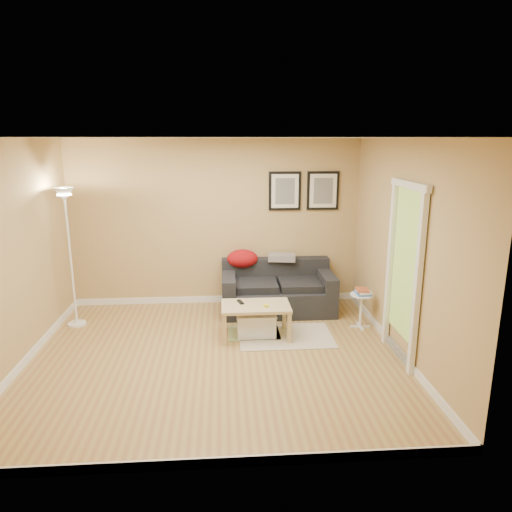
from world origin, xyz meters
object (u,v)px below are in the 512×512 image
Objects in this scene: storage_bin at (256,324)px; floor_lamp at (71,262)px; coffee_table at (256,321)px; book_stack at (363,291)px; side_table at (361,311)px; sofa at (278,287)px.

floor_lamp is (-2.53, 0.54, 0.77)m from storage_bin.
floor_lamp reaches higher than coffee_table.
coffee_table is 3.78× the size of book_stack.
floor_lamp is (-4.02, 0.38, 0.69)m from side_table.
sofa is 7.10× the size of book_stack.
book_stack is at bearing -33.87° from sofa.
sofa is 3.45× the size of side_table.
floor_lamp reaches higher than side_table.
floor_lamp reaches higher than book_stack.
coffee_table is 1.84× the size of side_table.
side_table is 0.28m from book_stack.
side_table is 2.06× the size of book_stack.
side_table is (1.49, 0.21, 0.02)m from coffee_table.
book_stack reaches higher than storage_bin.
floor_lamp is (-4.03, 0.37, 0.40)m from book_stack.
storage_bin is (0.01, 0.05, -0.06)m from coffee_table.
book_stack is (1.50, 0.17, 0.37)m from storage_bin.
floor_lamp is at bearing 156.55° from book_stack.
coffee_table is at bearing -113.02° from sofa.
side_table reaches higher than storage_bin.
book_stack is 0.12× the size of floor_lamp.
book_stack is (1.10, -0.74, 0.16)m from sofa.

